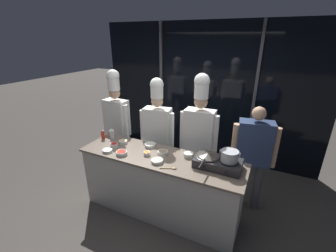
{
  "coord_description": "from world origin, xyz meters",
  "views": [
    {
      "loc": [
        1.25,
        -2.34,
        2.42
      ],
      "look_at": [
        0.0,
        0.25,
        1.27
      ],
      "focal_mm": 24.0,
      "sensor_mm": 36.0,
      "label": 1
    }
  ],
  "objects": [
    {
      "name": "stock_pot",
      "position": [
        0.89,
        0.08,
        1.11
      ],
      "size": [
        0.24,
        0.21,
        0.13
      ],
      "color": "#B7BABF",
      "rests_on": "portable_stove"
    },
    {
      "name": "prep_bowl_garlic",
      "position": [
        -0.27,
        0.2,
        0.94
      ],
      "size": [
        0.17,
        0.17,
        0.04
      ],
      "color": "white",
      "rests_on": "demo_counter"
    },
    {
      "name": "prep_bowl_chili_flakes",
      "position": [
        -0.5,
        -0.18,
        0.94
      ],
      "size": [
        0.15,
        0.15,
        0.05
      ],
      "color": "white",
      "rests_on": "demo_counter"
    },
    {
      "name": "prep_bowl_carrots",
      "position": [
        -0.18,
        -0.05,
        0.95
      ],
      "size": [
        0.09,
        0.09,
        0.05
      ],
      "color": "white",
      "rests_on": "demo_counter"
    },
    {
      "name": "prep_bowl_rice",
      "position": [
        -0.72,
        -0.2,
        0.94
      ],
      "size": [
        0.14,
        0.14,
        0.03
      ],
      "color": "white",
      "rests_on": "demo_counter"
    },
    {
      "name": "demo_counter",
      "position": [
        0.0,
        0.0,
        0.46
      ],
      "size": [
        2.28,
        0.65,
        0.92
      ],
      "color": "beige",
      "rests_on": "ground_plane"
    },
    {
      "name": "chef_sous",
      "position": [
        -0.35,
        0.58,
        1.07
      ],
      "size": [
        0.56,
        0.28,
        1.85
      ],
      "rotation": [
        0.0,
        0.0,
        3.28
      ],
      "color": "#2D3856",
      "rests_on": "ground_plane"
    },
    {
      "name": "prep_bowl_noodles",
      "position": [
        0.04,
        -0.15,
        0.94
      ],
      "size": [
        0.16,
        0.16,
        0.04
      ],
      "color": "white",
      "rests_on": "demo_counter"
    },
    {
      "name": "prep_bowl_ginger",
      "position": [
        -0.69,
        0.12,
        0.94
      ],
      "size": [
        0.14,
        0.14,
        0.04
      ],
      "color": "white",
      "rests_on": "demo_counter"
    },
    {
      "name": "prep_bowl_bell_pepper",
      "position": [
        -0.75,
        -0.03,
        0.94
      ],
      "size": [
        0.11,
        0.11,
        0.05
      ],
      "color": "white",
      "rests_on": "demo_counter"
    },
    {
      "name": "portable_stove",
      "position": [
        0.76,
        0.08,
        0.97
      ],
      "size": [
        0.57,
        0.33,
        0.12
      ],
      "color": "#28282B",
      "rests_on": "demo_counter"
    },
    {
      "name": "serving_spoon_slotted",
      "position": [
        0.27,
        -0.21,
        0.92
      ],
      "size": [
        0.2,
        0.11,
        0.02
      ],
      "color": "olive",
      "rests_on": "demo_counter"
    },
    {
      "name": "prep_bowl_onion",
      "position": [
        0.35,
        0.16,
        0.95
      ],
      "size": [
        0.14,
        0.14,
        0.06
      ],
      "color": "white",
      "rests_on": "demo_counter"
    },
    {
      "name": "window_wall_back",
      "position": [
        0.0,
        1.92,
        1.35
      ],
      "size": [
        4.43,
        0.09,
        2.7
      ],
      "color": "black",
      "rests_on": "ground_plane"
    },
    {
      "name": "squeeze_bottle_chili",
      "position": [
        -1.07,
        0.12,
        1.0
      ],
      "size": [
        0.06,
        0.06,
        0.17
      ],
      "color": "red",
      "rests_on": "demo_counter"
    },
    {
      "name": "person_guest",
      "position": [
        1.12,
        0.64,
        0.95
      ],
      "size": [
        0.59,
        0.31,
        1.58
      ],
      "rotation": [
        0.0,
        0.0,
        3.31
      ],
      "color": "#4C4C51",
      "rests_on": "ground_plane"
    },
    {
      "name": "chef_line",
      "position": [
        0.34,
        0.61,
        1.13
      ],
      "size": [
        0.58,
        0.25,
        1.96
      ],
      "rotation": [
        0.0,
        0.0,
        3.18
      ],
      "color": "#2D3856",
      "rests_on": "ground_plane"
    },
    {
      "name": "chef_head",
      "position": [
        -1.16,
        0.59,
        1.11
      ],
      "size": [
        0.56,
        0.25,
        1.93
      ],
      "rotation": [
        0.0,
        0.0,
        3.06
      ],
      "color": "#4C4C51",
      "rests_on": "ground_plane"
    },
    {
      "name": "frying_pan",
      "position": [
        0.63,
        0.07,
        1.05
      ],
      "size": [
        0.29,
        0.5,
        0.04
      ],
      "color": "#38332D",
      "rests_on": "portable_stove"
    },
    {
      "name": "squeeze_bottle_clear",
      "position": [
        -0.95,
        0.19,
        1.0
      ],
      "size": [
        0.06,
        0.06,
        0.17
      ],
      "color": "white",
      "rests_on": "demo_counter"
    },
    {
      "name": "ground_plane",
      "position": [
        0.0,
        0.0,
        0.0
      ],
      "size": [
        24.0,
        24.0,
        0.0
      ],
      "primitive_type": "plane",
      "color": "#47423D"
    },
    {
      "name": "prep_bowl_mushrooms",
      "position": [
        0.01,
        0.07,
        0.94
      ],
      "size": [
        0.15,
        0.15,
        0.05
      ],
      "color": "white",
      "rests_on": "demo_counter"
    }
  ]
}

